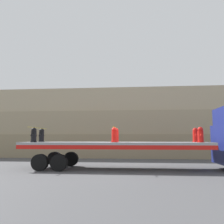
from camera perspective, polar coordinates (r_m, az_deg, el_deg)
name	(u,v)px	position (r m, az deg, el deg)	size (l,w,h in m)	color
ground_plane	(115,169)	(13.18, 0.76, -12.93)	(120.00, 120.00, 0.00)	#474749
rock_cliff	(124,123)	(21.33, 2.68, -2.59)	(60.00, 3.30, 5.72)	gray
flatbed_trailer	(104,147)	(13.16, -1.91, -7.99)	(9.60, 2.51, 1.39)	gray
fire_hydrant_black_near_0	(34,135)	(13.60, -17.45, -5.07)	(0.35, 0.52, 0.75)	black
fire_hydrant_black_far_0	(42,135)	(14.58, -15.81, -5.16)	(0.35, 0.52, 0.75)	black
fire_hydrant_red_near_1	(114,135)	(12.56, 0.54, -5.29)	(0.35, 0.52, 0.75)	red
fire_hydrant_red_far_1	(116,135)	(13.61, 0.94, -5.34)	(0.35, 0.52, 0.75)	red
fire_hydrant_red_near_2	(200,135)	(12.87, 19.57, -4.96)	(0.35, 0.52, 0.75)	red
fire_hydrant_red_far_2	(195,135)	(13.90, 18.53, -5.05)	(0.35, 0.52, 0.75)	red
cargo_strap_rear	(38,128)	(14.10, -16.55, -3.51)	(0.05, 2.61, 0.01)	yellow
cargo_strap_middle	(115,128)	(13.10, 0.75, -3.58)	(0.05, 2.61, 0.01)	yellow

